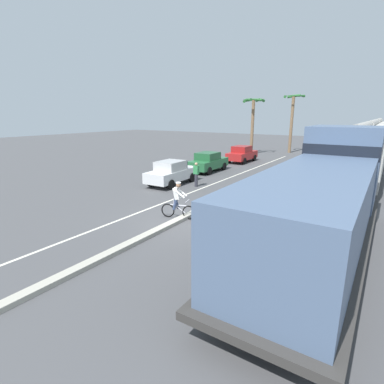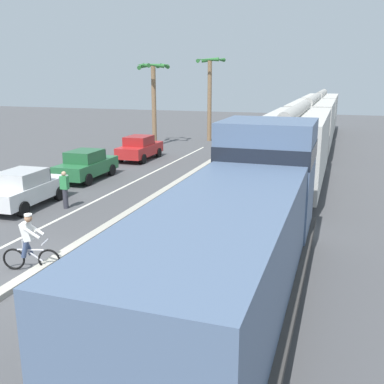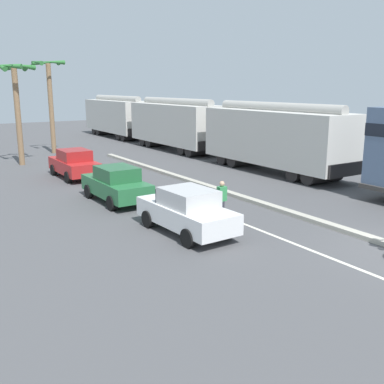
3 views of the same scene
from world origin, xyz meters
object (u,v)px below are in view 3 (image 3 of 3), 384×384
Objects in this scene: palm_tree_far at (50,88)px; parked_car_red at (74,164)px; hopper_car_lead at (275,138)px; hopper_car_middle at (176,124)px; parked_car_white at (186,211)px; palm_tree_near at (15,88)px; parked_car_green at (116,184)px; pedestrian_by_cars at (222,201)px; hopper_car_trailing at (117,117)px.

parked_car_red is at bearing -100.12° from palm_tree_far.
hopper_car_middle is (0.00, 11.60, 0.00)m from hopper_car_lead.
parked_car_white is 11.86m from parked_car_red.
hopper_car_lead is 1.00× the size of hopper_car_middle.
palm_tree_near is at bearing -128.62° from palm_tree_far.
hopper_car_lead reaches higher than parked_car_green.
parked_car_white is at bearing -119.87° from hopper_car_middle.
parked_car_white is at bearing -169.51° from pedestrian_by_cars.
palm_tree_near is 0.94× the size of palm_tree_far.
hopper_car_lead is 6.54× the size of pedestrian_by_cars.
parked_car_red is (0.21, 6.40, 0.00)m from parked_car_green.
palm_tree_near is (-12.25, 11.03, 2.90)m from hopper_car_lead.
hopper_car_lead is 17.88m from palm_tree_far.
palm_tree_near reaches higher than parked_car_white.
hopper_car_lead is at bearing 33.06° from parked_car_white.
hopper_car_middle is at bearing 2.67° from palm_tree_near.
hopper_car_middle is at bearing 31.87° from parked_car_red.
hopper_car_lead is at bearing -90.00° from hopper_car_trailing.
palm_tree_far reaches higher than hopper_car_lead.
parked_car_green and parked_car_red have the same top height.
hopper_car_middle reaches higher than parked_car_white.
palm_tree_near is at bearing -135.19° from hopper_car_trailing.
palm_tree_far is at bearing 157.60° from hopper_car_middle.
parked_car_green is (-0.29, 5.47, 0.00)m from parked_car_white.
hopper_car_lead reaches higher than parked_car_white.
parked_car_red is (-0.08, 11.86, 0.00)m from parked_car_white.
parked_car_green is 6.40m from parked_car_red.
parked_car_red is 11.27m from palm_tree_far.
palm_tree_near reaches higher than parked_car_red.
hopper_car_lead is at bearing 36.70° from pedestrian_by_cars.
hopper_car_lead is 23.20m from hopper_car_trailing.
hopper_car_middle is at bearing -90.00° from hopper_car_trailing.
hopper_car_middle is 2.49× the size of parked_car_white.
parked_car_white is at bearing -86.95° from parked_car_green.
parked_car_red is 7.53m from palm_tree_near.
pedestrian_by_cars is at bearing -115.93° from hopper_car_middle.
parked_car_white is 22.63m from palm_tree_far.
hopper_car_lead is 11.10m from pedestrian_by_cars.
parked_car_green is (-10.93, -24.66, -1.26)m from hopper_car_trailing.
pedestrian_by_cars is (-8.85, -18.19, -1.23)m from hopper_car_middle.
hopper_car_trailing is at bearing 66.10° from parked_car_green.
hopper_car_middle is 17.07m from parked_car_green.
hopper_car_lead is 12.75m from parked_car_white.
pedestrian_by_cars is (3.41, -17.62, -4.13)m from palm_tree_near.
parked_car_red is at bearing 90.38° from parked_car_white.
hopper_car_middle is at bearing 90.00° from hopper_car_lead.
palm_tree_near is (-1.32, 12.49, 4.16)m from parked_car_green.
parked_car_red is (-10.72, -6.66, -1.26)m from hopper_car_middle.
hopper_car_trailing is 21.21m from parked_car_red.
pedestrian_by_cars is at bearing -79.05° from palm_tree_near.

